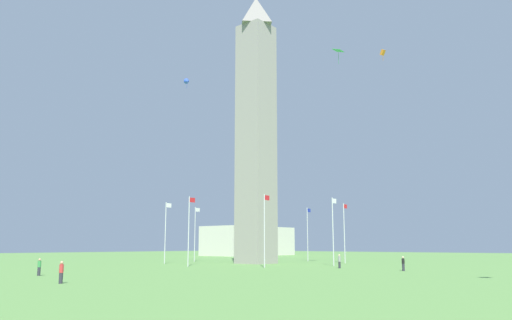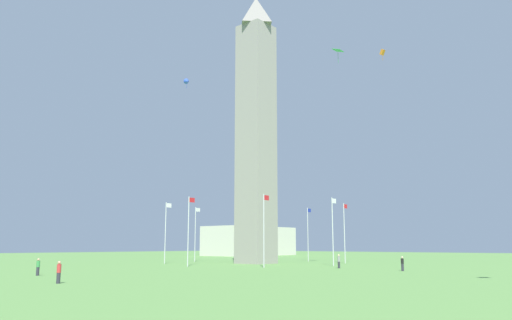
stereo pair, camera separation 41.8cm
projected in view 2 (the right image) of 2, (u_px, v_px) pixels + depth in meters
The scene contains 18 objects.
ground_plane at pixel (256, 264), 78.23m from camera, with size 260.00×260.00×0.00m, color #609347.
obelisk_monument at pixel (256, 125), 81.89m from camera, with size 4.87×4.87×44.26m.
flagpole_n at pixel (308, 232), 89.61m from camera, with size 1.12×0.14×9.44m.
flagpole_ne at pixel (251, 232), 92.96m from camera, with size 1.12×0.14×9.44m.
flagpole_e at pixel (195, 232), 88.20m from camera, with size 1.12×0.14×9.44m.
flagpole_se at pixel (166, 230), 78.12m from camera, with size 1.12×0.14×9.44m.
flagpole_s at pixel (189, 228), 68.61m from camera, with size 1.12×0.14×9.44m.
flagpole_sw at pixel (264, 227), 65.26m from camera, with size 1.12×0.14×9.44m.
flagpole_w at pixel (333, 228), 70.02m from camera, with size 1.12×0.14×9.44m.
flagpole_nw at pixel (345, 231), 80.11m from camera, with size 1.12×0.14×9.44m.
person_gray_shirt at pixel (339, 261), 62.89m from camera, with size 0.32×0.32×1.69m.
person_black_shirt at pixel (402, 264), 56.28m from camera, with size 0.32×0.32×1.61m.
person_green_shirt at pixel (38, 267), 47.89m from camera, with size 0.32×0.32×1.61m.
person_red_shirt at pixel (59, 272), 38.20m from camera, with size 0.32×0.32×1.68m.
kite_blue_delta at pixel (187, 81), 76.87m from camera, with size 1.13×1.20×1.65m.
kite_orange_box at pixel (382, 52), 71.31m from camera, with size 0.65×0.89×1.69m.
kite_green_diamond at pixel (338, 51), 73.01m from camera, with size 1.47×1.41×2.22m.
distant_building at pixel (250, 241), 138.26m from camera, with size 25.87×12.26×7.69m.
Camera 2 is at (-60.34, -52.24, 2.90)m, focal length 35.41 mm.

